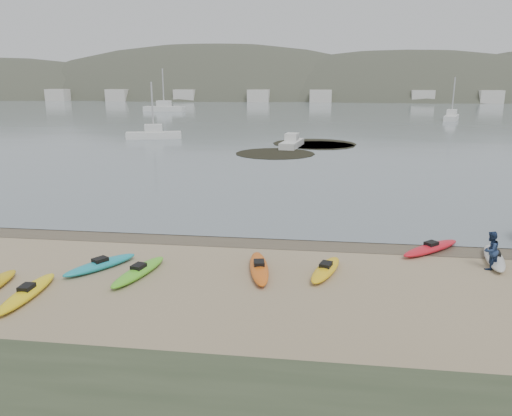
# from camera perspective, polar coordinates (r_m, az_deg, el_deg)

# --- Properties ---
(ground) EXTENTS (600.00, 600.00, 0.00)m
(ground) POSITION_cam_1_polar(r_m,az_deg,el_deg) (23.48, 0.00, -3.55)
(ground) COLOR tan
(ground) RESTS_ON ground
(wet_sand) EXTENTS (60.00, 60.00, 0.00)m
(wet_sand) POSITION_cam_1_polar(r_m,az_deg,el_deg) (23.20, -0.10, -3.76)
(wet_sand) COLOR brown
(wet_sand) RESTS_ON ground
(water) EXTENTS (1200.00, 1200.00, 0.00)m
(water) POSITION_cam_1_polar(r_m,az_deg,el_deg) (322.23, 7.23, 13.08)
(water) COLOR slate
(water) RESTS_ON ground
(kayaks) EXTENTS (19.70, 9.94, 0.34)m
(kayaks) POSITION_cam_1_polar(r_m,az_deg,el_deg) (19.44, -2.62, -6.95)
(kayaks) COLOR beige
(kayaks) RESTS_ON ground
(person_east) EXTENTS (0.95, 0.94, 1.55)m
(person_east) POSITION_cam_1_polar(r_m,az_deg,el_deg) (21.65, 25.22, -4.40)
(person_east) COLOR navy
(person_east) RESTS_ON ground
(kelp_mats) EXTENTS (12.58, 17.32, 0.04)m
(kelp_mats) POSITION_cam_1_polar(r_m,az_deg,el_deg) (55.81, 5.68, 6.96)
(kelp_mats) COLOR black
(kelp_mats) RESTS_ON water
(moored_boats) EXTENTS (98.90, 80.57, 1.33)m
(moored_boats) POSITION_cam_1_polar(r_m,az_deg,el_deg) (102.84, 8.27, 10.60)
(moored_boats) COLOR silver
(moored_boats) RESTS_ON ground
(far_hills) EXTENTS (550.00, 135.00, 80.00)m
(far_hills) POSITION_cam_1_polar(r_m,az_deg,el_deg) (220.38, 17.20, 7.80)
(far_hills) COLOR #384235
(far_hills) RESTS_ON ground
(far_town) EXTENTS (199.00, 5.00, 4.00)m
(far_town) POSITION_cam_1_polar(r_m,az_deg,el_deg) (167.25, 8.82, 12.51)
(far_town) COLOR beige
(far_town) RESTS_ON ground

